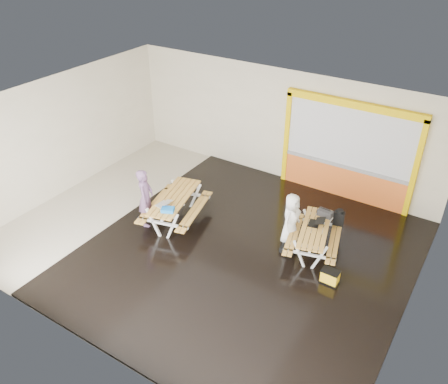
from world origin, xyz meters
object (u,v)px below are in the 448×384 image
Objects in this scene: person_right at (291,219)px; laptop_right at (316,222)px; toolbox at (325,213)px; dark_case at (288,249)px; picnic_table_right at (314,233)px; fluke_bag at (330,277)px; blue_pouch at (168,210)px; backpack at (339,218)px; person_left at (146,198)px; laptop_left at (164,204)px; picnic_table_left at (175,203)px.

person_right is 0.62m from laptop_right.
toolbox is 1.09× the size of dark_case.
picnic_table_right is 1.25m from fluke_bag.
blue_pouch is 4.34m from backpack.
picnic_table_right is at bearing 131.82° from fluke_bag.
laptop_right is 1.08× the size of fluke_bag.
person_right is 0.89m from toolbox.
blue_pouch is at bearing -154.29° from laptop_right.
backpack is (0.95, 0.83, -0.10)m from person_right.
person_left is 5.02m from backpack.
toolbox is (3.39, 2.06, -0.05)m from blue_pouch.
person_right is at bearing 23.35° from laptop_left.
laptop_right is (3.59, 1.45, -0.09)m from laptop_left.
picnic_table_left is 6.52× the size of dark_case.
laptop_right is 1.15× the size of toolbox.
backpack reaches higher than laptop_right.
toolbox is 0.94× the size of fluke_bag.
person_right is (3.02, 0.81, 0.14)m from picnic_table_left.
backpack reaches higher than fluke_bag.
toolbox is at bearing -46.83° from person_right.
person_left is at bearing -178.57° from laptop_left.
fluke_bag is (1.44, -0.89, -0.54)m from person_right.
toolbox is (3.65, 1.90, -0.05)m from laptop_left.
toolbox is 1.32m from dark_case.
laptop_left reaches higher than toolbox.
picnic_table_left is at bearing -157.51° from backpack.
picnic_table_right is 4.65× the size of laptop_right.
laptop_left is at bearing 148.48° from blue_pouch.
backpack is 1.27× the size of dark_case.
person_left reaches higher than blue_pouch.
laptop_left is at bearing -114.22° from person_left.
backpack is at bearing 28.29° from laptop_left.
toolbox reaches higher than dark_case.
laptop_left is 3.36m from dark_case.
laptop_right is at bearing 25.71° from blue_pouch.
laptop_right is (3.62, 0.97, 0.16)m from picnic_table_left.
toolbox reaches higher than picnic_table_left.
person_left reaches higher than fluke_bag.
person_left is at bearing -139.01° from picnic_table_left.
laptop_left is at bearing -87.23° from picnic_table_left.
laptop_left reaches higher than dark_case.
picnic_table_right is 4.57× the size of backpack.
person_right is at bearing 148.31° from fluke_bag.
person_left reaches higher than laptop_left.
person_left is 5.09m from fluke_bag.
picnic_table_right is 4.44m from person_left.
dark_case is (3.74, 0.92, -0.74)m from person_left.
toolbox is at bearing 21.18° from picnic_table_left.
dark_case is at bearing -129.26° from laptop_right.
laptop_right is (-0.04, 0.15, 0.22)m from picnic_table_right.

